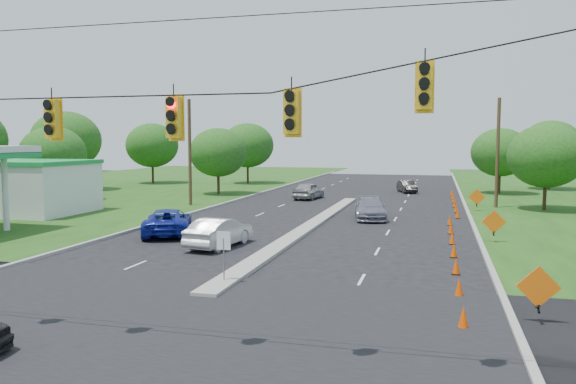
% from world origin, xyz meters
% --- Properties ---
extents(ground, '(160.00, 160.00, 0.00)m').
position_xyz_m(ground, '(0.00, 0.00, 0.00)').
color(ground, black).
rests_on(ground, ground).
extents(cross_street, '(160.00, 14.00, 0.02)m').
position_xyz_m(cross_street, '(0.00, 0.00, 0.00)').
color(cross_street, black).
rests_on(cross_street, ground).
extents(curb_left, '(0.25, 110.00, 0.16)m').
position_xyz_m(curb_left, '(-10.10, 30.00, 0.00)').
color(curb_left, gray).
rests_on(curb_left, ground).
extents(curb_right, '(0.25, 110.00, 0.16)m').
position_xyz_m(curb_right, '(10.10, 30.00, 0.00)').
color(curb_right, gray).
rests_on(curb_right, ground).
extents(median, '(1.00, 34.00, 0.18)m').
position_xyz_m(median, '(0.00, 21.00, 0.00)').
color(median, gray).
rests_on(median, ground).
extents(median_sign, '(0.55, 0.06, 2.05)m').
position_xyz_m(median_sign, '(0.00, 6.00, 1.46)').
color(median_sign, gray).
rests_on(median_sign, ground).
extents(signal_span, '(25.60, 0.32, 9.00)m').
position_xyz_m(signal_span, '(-0.05, -1.00, 4.97)').
color(signal_span, '#422D1C').
rests_on(signal_span, ground).
extents(utility_pole_far_left, '(0.28, 0.28, 9.00)m').
position_xyz_m(utility_pole_far_left, '(-12.50, 30.00, 4.50)').
color(utility_pole_far_left, '#422D1C').
rests_on(utility_pole_far_left, ground).
extents(utility_pole_far_right, '(0.28, 0.28, 9.00)m').
position_xyz_m(utility_pole_far_right, '(12.50, 35.00, 4.50)').
color(utility_pole_far_right, '#422D1C').
rests_on(utility_pole_far_right, ground).
extents(cone_0, '(0.32, 0.32, 0.70)m').
position_xyz_m(cone_0, '(8.64, 3.00, 0.35)').
color(cone_0, '#EB4300').
rests_on(cone_0, ground).
extents(cone_1, '(0.32, 0.32, 0.70)m').
position_xyz_m(cone_1, '(8.64, 6.50, 0.35)').
color(cone_1, '#EB4300').
rests_on(cone_1, ground).
extents(cone_2, '(0.32, 0.32, 0.70)m').
position_xyz_m(cone_2, '(8.64, 10.00, 0.35)').
color(cone_2, '#EB4300').
rests_on(cone_2, ground).
extents(cone_3, '(0.32, 0.32, 0.70)m').
position_xyz_m(cone_3, '(8.64, 13.50, 0.35)').
color(cone_3, '#EB4300').
rests_on(cone_3, ground).
extents(cone_4, '(0.32, 0.32, 0.70)m').
position_xyz_m(cone_4, '(8.64, 17.00, 0.35)').
color(cone_4, '#EB4300').
rests_on(cone_4, ground).
extents(cone_5, '(0.32, 0.32, 0.70)m').
position_xyz_m(cone_5, '(8.64, 20.50, 0.35)').
color(cone_5, '#EB4300').
rests_on(cone_5, ground).
extents(cone_6, '(0.32, 0.32, 0.70)m').
position_xyz_m(cone_6, '(8.64, 24.00, 0.35)').
color(cone_6, '#EB4300').
rests_on(cone_6, ground).
extents(cone_7, '(0.32, 0.32, 0.70)m').
position_xyz_m(cone_7, '(9.24, 27.50, 0.35)').
color(cone_7, '#EB4300').
rests_on(cone_7, ground).
extents(cone_8, '(0.32, 0.32, 0.70)m').
position_xyz_m(cone_8, '(9.24, 31.00, 0.35)').
color(cone_8, '#EB4300').
rests_on(cone_8, ground).
extents(cone_9, '(0.32, 0.32, 0.70)m').
position_xyz_m(cone_9, '(9.24, 34.50, 0.35)').
color(cone_9, '#EB4300').
rests_on(cone_9, ground).
extents(cone_10, '(0.32, 0.32, 0.70)m').
position_xyz_m(cone_10, '(9.24, 38.00, 0.35)').
color(cone_10, '#EB4300').
rests_on(cone_10, ground).
extents(cone_11, '(0.32, 0.32, 0.70)m').
position_xyz_m(cone_11, '(9.24, 41.50, 0.35)').
color(cone_11, '#EB4300').
rests_on(cone_11, ground).
extents(cone_12, '(0.32, 0.32, 0.70)m').
position_xyz_m(cone_12, '(9.24, 45.00, 0.35)').
color(cone_12, '#EB4300').
rests_on(cone_12, ground).
extents(work_sign_0, '(1.27, 0.58, 1.37)m').
position_xyz_m(work_sign_0, '(10.80, 4.00, 1.09)').
color(work_sign_0, black).
rests_on(work_sign_0, ground).
extents(work_sign_1, '(1.27, 0.58, 1.37)m').
position_xyz_m(work_sign_1, '(10.80, 18.00, 1.09)').
color(work_sign_1, black).
rests_on(work_sign_1, ground).
extents(work_sign_2, '(1.27, 0.58, 1.37)m').
position_xyz_m(work_sign_2, '(10.80, 32.00, 1.09)').
color(work_sign_2, black).
rests_on(work_sign_2, ground).
extents(tree_2, '(5.88, 5.88, 6.86)m').
position_xyz_m(tree_2, '(-26.00, 30.00, 4.34)').
color(tree_2, black).
rests_on(tree_2, ground).
extents(tree_3, '(7.56, 7.56, 8.82)m').
position_xyz_m(tree_3, '(-32.00, 40.00, 5.58)').
color(tree_3, black).
rests_on(tree_3, ground).
extents(tree_4, '(6.72, 6.72, 7.84)m').
position_xyz_m(tree_4, '(-28.00, 52.00, 4.96)').
color(tree_4, black).
rests_on(tree_4, ground).
extents(tree_5, '(5.88, 5.88, 6.86)m').
position_xyz_m(tree_5, '(-14.00, 40.00, 4.34)').
color(tree_5, black).
rests_on(tree_5, ground).
extents(tree_6, '(6.72, 6.72, 7.84)m').
position_xyz_m(tree_6, '(-16.00, 55.00, 4.96)').
color(tree_6, black).
rests_on(tree_6, ground).
extents(tree_9, '(5.88, 5.88, 6.86)m').
position_xyz_m(tree_9, '(16.00, 34.00, 4.34)').
color(tree_9, black).
rests_on(tree_9, ground).
extents(tree_11, '(6.72, 6.72, 7.84)m').
position_xyz_m(tree_11, '(20.00, 55.00, 4.96)').
color(tree_11, black).
rests_on(tree_11, ground).
extents(tree_12, '(5.88, 5.88, 6.86)m').
position_xyz_m(tree_12, '(14.00, 48.00, 4.34)').
color(tree_12, black).
rests_on(tree_12, ground).
extents(white_sedan, '(2.26, 4.82, 1.53)m').
position_xyz_m(white_sedan, '(-3.08, 13.17, 0.76)').
color(white_sedan, '#B2B2B2').
rests_on(white_sedan, ground).
extents(blue_pickup, '(4.49, 6.11, 1.54)m').
position_xyz_m(blue_pickup, '(-7.41, 15.89, 0.77)').
color(blue_pickup, navy).
rests_on(blue_pickup, ground).
extents(silver_car_far, '(2.94, 5.47, 1.51)m').
position_xyz_m(silver_car_far, '(3.26, 25.73, 0.75)').
color(silver_car_far, slate).
rests_on(silver_car_far, ground).
extents(silver_car_oncoming, '(2.49, 4.87, 1.59)m').
position_xyz_m(silver_car_oncoming, '(-4.04, 38.11, 0.79)').
color(silver_car_oncoming, '#959595').
rests_on(silver_car_oncoming, ground).
extents(dark_car_receding, '(2.49, 4.20, 1.31)m').
position_xyz_m(dark_car_receding, '(4.64, 47.38, 0.65)').
color(dark_car_receding, black).
rests_on(dark_car_receding, ground).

